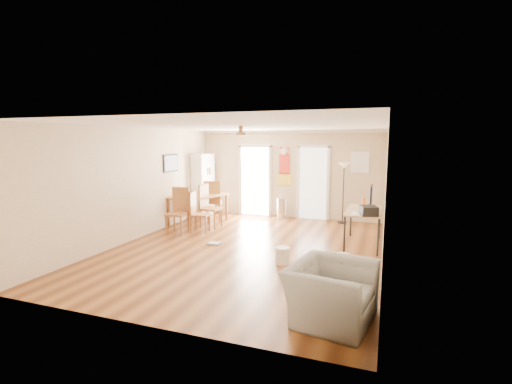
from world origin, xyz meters
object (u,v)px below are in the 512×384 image
at_px(computer_desk, 363,228).
at_px(armchair, 331,292).
at_px(wastebasket_a, 282,255).
at_px(bookshelf, 203,185).
at_px(wastebasket_b, 342,263).
at_px(torchiere_lamp, 343,193).
at_px(printer, 369,211).
at_px(dining_table, 199,209).
at_px(dining_chair_right_b, 200,213).
at_px(trash_can, 282,209).
at_px(dining_chair_right_a, 211,206).
at_px(dining_chair_far, 213,200).
at_px(dining_chair_near, 177,211).

bearing_deg(computer_desk, armchair, -92.81).
bearing_deg(computer_desk, wastebasket_a, -127.13).
xyz_separation_m(bookshelf, wastebasket_b, (4.63, -3.60, -0.79)).
height_order(torchiere_lamp, computer_desk, torchiere_lamp).
distance_m(bookshelf, armchair, 7.19).
distance_m(computer_desk, armchair, 3.67).
bearing_deg(printer, wastebasket_b, -122.66).
distance_m(wastebasket_b, armchair, 1.83).
relative_size(dining_table, torchiere_lamp, 0.94).
height_order(dining_chair_right_b, wastebasket_a, dining_chair_right_b).
xyz_separation_m(trash_can, wastebasket_b, (2.19, -3.90, -0.15)).
relative_size(dining_chair_right_a, computer_desk, 0.77).
distance_m(dining_table, armchair, 6.14).
relative_size(dining_chair_right_a, armchair, 1.01).
xyz_separation_m(computer_desk, wastebasket_b, (-0.24, -1.85, -0.24)).
relative_size(dining_table, dining_chair_right_b, 1.56).
bearing_deg(wastebasket_b, dining_table, 148.77).
distance_m(bookshelf, printer, 5.50).
relative_size(dining_chair_far, trash_can, 1.86).
height_order(dining_chair_near, wastebasket_a, dining_chair_near).
xyz_separation_m(dining_chair_right_a, armchair, (3.75, -4.06, -0.20)).
bearing_deg(wastebasket_a, printer, 39.88).
relative_size(dining_chair_right_b, dining_chair_far, 0.89).
bearing_deg(dining_chair_far, bookshelf, -57.66).
bearing_deg(bookshelf, dining_table, -77.06).
xyz_separation_m(dining_chair_far, wastebasket_b, (4.08, -3.17, -0.41)).
xyz_separation_m(trash_can, torchiere_lamp, (1.76, 0.04, 0.54)).
distance_m(bookshelf, trash_can, 2.53).
bearing_deg(printer, torchiere_lamp, 89.81).
height_order(dining_chair_right_a, wastebasket_a, dining_chair_right_a).
distance_m(torchiere_lamp, wastebasket_b, 4.02).
xyz_separation_m(dining_table, torchiere_lamp, (3.80, 1.37, 0.45)).
bearing_deg(dining_table, wastebasket_b, -31.23).
relative_size(bookshelf, dining_chair_near, 1.66).
relative_size(dining_chair_right_b, computer_desk, 0.69).
height_order(printer, wastebasket_b, printer).
bearing_deg(computer_desk, wastebasket_b, -97.52).
height_order(trash_can, computer_desk, computer_desk).
bearing_deg(dining_chair_right_b, dining_chair_right_a, -10.17).
xyz_separation_m(dining_table, wastebasket_b, (4.24, -2.57, -0.24)).
relative_size(dining_table, trash_can, 2.60).
bearing_deg(printer, dining_chair_right_b, 158.02).
relative_size(dining_chair_far, torchiere_lamp, 0.67).
height_order(dining_chair_near, wastebasket_b, dining_chair_near).
relative_size(trash_can, wastebasket_a, 1.96).
bearing_deg(torchiere_lamp, wastebasket_a, -99.87).
xyz_separation_m(dining_chair_near, computer_desk, (4.39, 0.54, -0.17)).
relative_size(computer_desk, armchair, 1.31).
bearing_deg(dining_chair_near, printer, -3.41).
distance_m(dining_chair_right_b, wastebasket_a, 3.05).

